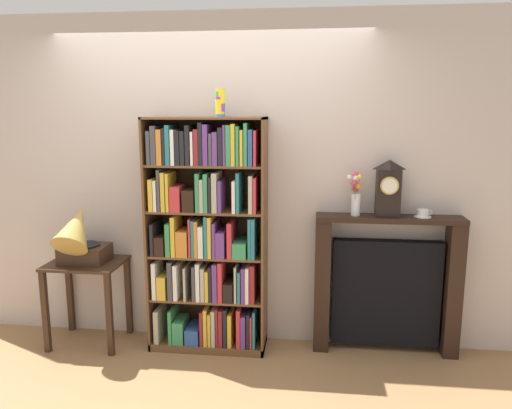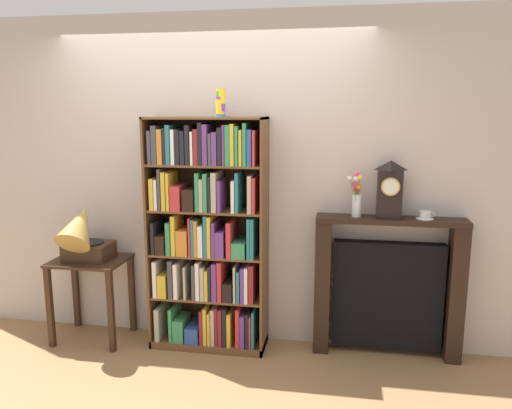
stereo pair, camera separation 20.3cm
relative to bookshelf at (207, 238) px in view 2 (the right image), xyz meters
The scene contains 10 objects.
ground_plane 0.92m from the bookshelf, 87.96° to the right, with size 8.14×6.40×0.02m, color #997047.
wall_back 0.52m from the bookshelf, 47.61° to the left, with size 5.14×0.08×2.65m, color beige.
bookshelf is the anchor object (origin of this frame).
cup_stack 1.06m from the bookshelf, ahead, with size 0.07×0.07×0.21m.
side_table_left 1.06m from the bookshelf, behind, with size 0.59×0.47×0.69m.
gramophone 1.00m from the bookshelf, behind, with size 0.36×0.49×0.54m.
fireplace_mantel 1.46m from the bookshelf, ahead, with size 1.12×0.21×1.10m.
mantel_clock 1.45m from the bookshelf, ahead, with size 0.18×0.12×0.43m.
flower_vase 1.20m from the bookshelf, ahead, with size 0.11×0.17×0.33m.
teacup_with_saucer 1.67m from the bookshelf, ahead, with size 0.13×0.13×0.06m.
Camera 2 is at (1.02, -3.61, 1.90)m, focal length 34.85 mm.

